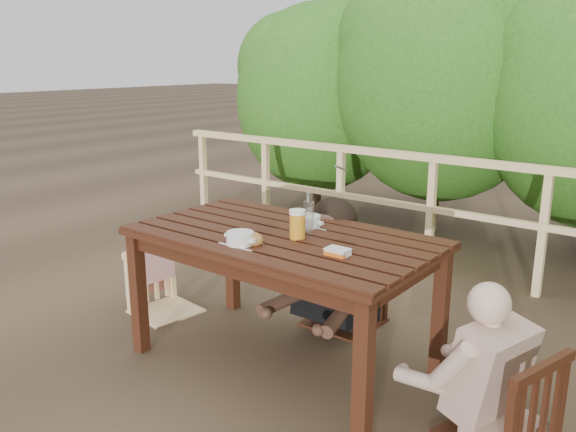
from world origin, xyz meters
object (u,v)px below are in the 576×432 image
Objects in this scene: chair_far at (346,259)px; chair_right at (504,352)px; bread_roll at (252,239)px; bottle at (309,215)px; beer_glass at (297,225)px; soup_far at (308,222)px; diner_right at (514,320)px; soup_near at (240,239)px; butter_tub at (338,253)px; table at (283,301)px; chair_left at (163,256)px; woman at (348,225)px.

chair_right is at bearing -27.43° from chair_far.
bottle is at bearing 65.63° from bread_roll.
beer_glass is at bearing -80.68° from chair_far.
bread_roll is at bearing -94.94° from soup_far.
beer_glass is (-1.14, -0.07, 0.42)m from chair_right.
chair_right reaches higher than bread_roll.
chair_far is 1.46m from diner_right.
bottle is (-1.16, 0.01, 0.30)m from diner_right.
soup_near is 0.54m from butter_tub.
bread_roll is at bearing -92.28° from table.
soup_near and soup_far have the same top height.
chair_far is 1.03× the size of chair_right.
chair_right is (2.38, -0.01, 0.04)m from chair_left.
butter_tub is at bearing -61.27° from chair_far.
diner_right is at bearing -0.67° from bottle.
soup_far reaches higher than table.
chair_right reaches higher than butter_tub.
chair_far is 6.85× the size of bread_roll.
bottle is at bearing 26.11° from table.
bottle is at bearing 105.00° from diner_right.
soup_near is at bearing -101.31° from chair_left.
chair_far is 0.78m from bottle.
chair_right is 0.90m from butter_tub.
soup_far is at bearing 93.40° from woman.
diner_right is 9.11× the size of bread_roll.
bottle is (1.25, 0.01, 0.50)m from chair_left.
woman is 0.76m from beer_glass.
woman reaches higher than bottle.
chair_left is 2.42m from diner_right.
bottle is 2.14× the size of butter_tub.
table is 6.66× the size of bottle.
diner_right is 7.13× the size of beer_glass.
soup_near is at bearing -99.47° from soup_far.
diner_right is at bearing -6.93° from soup_far.
chair_far is at bearing 119.47° from butter_tub.
bread_roll is (0.04, 0.05, -0.00)m from soup_near.
bottle is at bearing 62.61° from soup_near.
beer_glass reaches higher than chair_left.
chair_far reaches higher than soup_far.
bottle is at bearing -82.57° from chair_left.
chair_far is at bearing 100.11° from beer_glass.
woman is at bearing 89.85° from bread_roll.
soup_near is (-1.35, -0.35, 0.21)m from diner_right.
bread_roll is (-1.27, -0.30, 0.38)m from chair_right.
woman reaches higher than chair_right.
woman is 1.11× the size of diner_right.
diner_right is at bearing 2.29° from table.
soup_far is at bearing 85.06° from bread_roll.
chair_far is 1.01m from bread_roll.
chair_left is 3.39× the size of soup_near.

